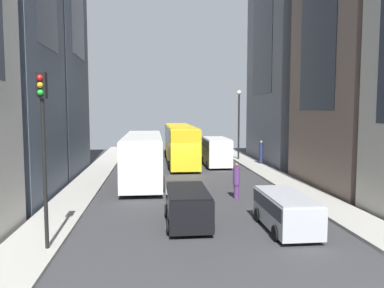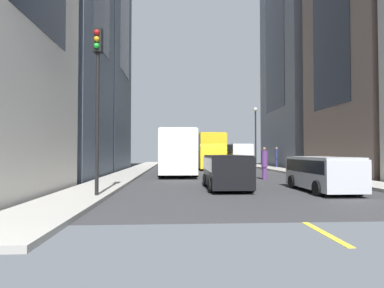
% 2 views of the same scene
% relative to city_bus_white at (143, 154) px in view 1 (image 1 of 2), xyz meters
% --- Properties ---
extents(ground_plane, '(39.96, 39.96, 0.00)m').
position_rel_city_bus_white_xyz_m(ground_plane, '(3.05, 2.75, -2.01)').
color(ground_plane, '#333335').
extents(sidewalk_west, '(2.23, 44.00, 0.15)m').
position_rel_city_bus_white_xyz_m(sidewalk_west, '(-3.81, 2.75, -1.93)').
color(sidewalk_west, '#9E9B93').
rests_on(sidewalk_west, ground).
extents(sidewalk_east, '(2.23, 44.00, 0.15)m').
position_rel_city_bus_white_xyz_m(sidewalk_east, '(9.92, 2.75, -1.93)').
color(sidewalk_east, '#9E9B93').
rests_on(sidewalk_east, ground).
extents(lane_stripe_1, '(0.16, 2.00, 0.01)m').
position_rel_city_bus_white_xyz_m(lane_stripe_1, '(3.05, -9.85, -2.00)').
color(lane_stripe_1, yellow).
rests_on(lane_stripe_1, ground).
extents(lane_stripe_2, '(0.16, 2.00, 0.01)m').
position_rel_city_bus_white_xyz_m(lane_stripe_2, '(3.05, -1.45, -2.00)').
color(lane_stripe_2, yellow).
rests_on(lane_stripe_2, ground).
extents(lane_stripe_3, '(0.16, 2.00, 0.01)m').
position_rel_city_bus_white_xyz_m(lane_stripe_3, '(3.05, 6.95, -2.00)').
color(lane_stripe_3, yellow).
rests_on(lane_stripe_3, ground).
extents(lane_stripe_4, '(0.16, 2.00, 0.01)m').
position_rel_city_bus_white_xyz_m(lane_stripe_4, '(3.05, 15.35, -2.00)').
color(lane_stripe_4, yellow).
rests_on(lane_stripe_4, ground).
extents(lane_stripe_5, '(0.16, 2.00, 0.01)m').
position_rel_city_bus_white_xyz_m(lane_stripe_5, '(3.05, 23.75, -2.00)').
color(lane_stripe_5, yellow).
rests_on(lane_stripe_5, ground).
extents(building_east_1, '(6.75, 9.48, 22.58)m').
position_rel_city_bus_white_xyz_m(building_east_1, '(14.58, -3.13, 9.28)').
color(building_east_1, '#7A665B').
rests_on(building_east_1, ground).
extents(building_east_2, '(8.29, 11.73, 29.41)m').
position_rel_city_bus_white_xyz_m(building_east_2, '(15.34, 9.37, 12.70)').
color(building_east_2, slate).
rests_on(building_east_2, ground).
extents(city_bus_white, '(2.80, 11.07, 3.35)m').
position_rel_city_bus_white_xyz_m(city_bus_white, '(0.00, 0.00, 0.00)').
color(city_bus_white, silver).
rests_on(city_bus_white, ground).
extents(streetcar_yellow, '(2.70, 14.29, 3.59)m').
position_rel_city_bus_white_xyz_m(streetcar_yellow, '(3.31, 9.81, 0.12)').
color(streetcar_yellow, yellow).
rests_on(streetcar_yellow, ground).
extents(delivery_van_white, '(2.25, 5.07, 2.58)m').
position_rel_city_bus_white_xyz_m(delivery_van_white, '(6.40, 6.80, -0.50)').
color(delivery_van_white, white).
rests_on(delivery_van_white, ground).
extents(car_black_0, '(1.97, 4.01, 1.61)m').
position_rel_city_bus_white_xyz_m(car_black_0, '(2.23, -10.43, -1.06)').
color(car_black_0, black).
rests_on(car_black_0, ground).
extents(car_blue_1, '(2.01, 4.10, 1.63)m').
position_rel_city_bus_white_xyz_m(car_blue_1, '(6.06, 15.53, -1.05)').
color(car_blue_1, '#2338AD').
rests_on(car_blue_1, ground).
extents(car_silver_2, '(1.90, 4.20, 1.54)m').
position_rel_city_bus_white_xyz_m(car_silver_2, '(6.33, -11.58, -1.10)').
color(car_silver_2, '#B7BABF').
rests_on(car_silver_2, ground).
extents(pedestrian_walking_far, '(0.39, 0.39, 2.12)m').
position_rel_city_bus_white_xyz_m(pedestrian_walking_far, '(10.66, 7.17, -0.73)').
color(pedestrian_walking_far, navy).
rests_on(pedestrian_walking_far, ground).
extents(pedestrian_crossing_near, '(0.40, 0.40, 2.06)m').
position_rel_city_bus_white_xyz_m(pedestrian_crossing_near, '(5.50, -5.66, -0.93)').
color(pedestrian_crossing_near, '#593372').
rests_on(pedestrian_crossing_near, ground).
extents(traffic_light_near_corner, '(0.32, 0.44, 6.26)m').
position_rel_city_bus_white_xyz_m(traffic_light_near_corner, '(-3.10, -13.19, 2.47)').
color(traffic_light_near_corner, black).
rests_on(traffic_light_near_corner, ground).
extents(streetlamp_near, '(0.44, 0.44, 6.91)m').
position_rel_city_bus_white_xyz_m(streetlamp_near, '(9.31, 10.60, 2.39)').
color(streetlamp_near, black).
rests_on(streetlamp_near, ground).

